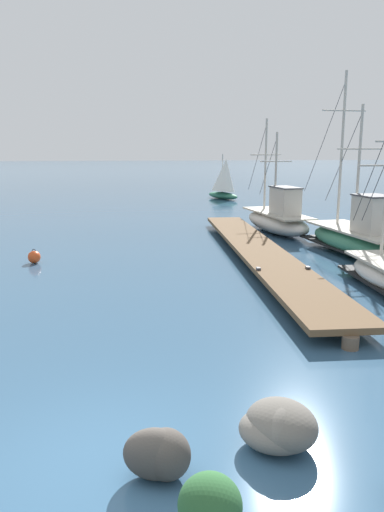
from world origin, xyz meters
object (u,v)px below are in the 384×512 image
Objects in this scene: fishing_boat_0 at (360,237)px; fishing_boat_2 at (278,218)px; shore_rock_near_right at (161,454)px; distant_sailboat at (224,179)px; shore_rock_mid_cluster at (279,427)px; mooring_buoy at (34,257)px.

fishing_boat_0 is 1.11× the size of fishing_boat_2.
shore_rock_near_right is 0.25× the size of distant_sailboat.
fishing_boat_0 is 23.74m from distant_sailboat.
shore_rock_mid_cluster is 36.81m from distant_sailboat.
shore_rock_near_right is at bearing -76.64° from mooring_buoy.
fishing_boat_0 reaches higher than mooring_buoy.
shore_rock_mid_cluster reaches higher than mooring_buoy.
fishing_boat_2 is at bearing 103.38° from fishing_boat_0.
mooring_buoy is (-12.76, 0.78, -0.47)m from fishing_boat_0.
shore_rock_mid_cluster is 0.35× the size of distant_sailboat.
fishing_boat_2 is 7.04× the size of shore_rock_near_right.
shore_rock_near_right is at bearing -127.49° from fishing_boat_0.
distant_sailboat is (0.34, 23.72, 1.02)m from fishing_boat_0.
fishing_boat_0 is at bearing -3.49° from mooring_buoy.
distant_sailboat is (13.09, 22.94, 1.49)m from mooring_buoy.
fishing_boat_2 is 5.12× the size of shore_rock_mid_cluster.
shore_rock_near_right is 0.73× the size of shore_rock_mid_cluster.
fishing_boat_2 reaches higher than distant_sailboat.
distant_sailboat reaches higher than shore_rock_near_right.
fishing_boat_0 is at bearing 52.51° from shore_rock_near_right.
shore_rock_mid_cluster is at bearing -102.88° from distant_sailboat.
fishing_boat_2 is 20.05m from shore_rock_near_right.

